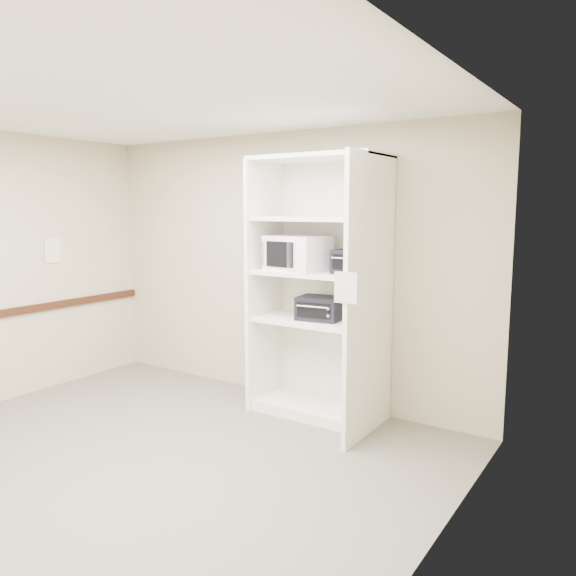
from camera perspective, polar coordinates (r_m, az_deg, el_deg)
The scene contains 10 objects.
floor at distance 4.65m, azimuth -15.24°, elevation -16.91°, with size 4.50×4.00×0.01m, color #5E584E.
ceiling at distance 4.29m, azimuth -16.64°, elevation 17.90°, with size 4.50×4.00×0.01m, color white.
wall_back at distance 5.76m, azimuth -0.69°, elevation 2.17°, with size 4.50×0.02×2.70m, color beige.
wall_right at distance 2.97m, azimuth 13.83°, elevation -3.69°, with size 0.02×4.00×2.70m, color beige.
shelving_unit at distance 5.19m, azimuth 3.57°, elevation -0.94°, with size 1.24×0.92×2.42m.
microwave at distance 5.23m, azimuth 1.01°, elevation 3.56°, with size 0.54×0.41×0.32m, color white.
toaster_oven_upper at distance 5.00m, azimuth 6.91°, elevation 2.66°, with size 0.37×0.28×0.21m, color black.
toaster_oven_lower at distance 5.21m, azimuth 3.25°, elevation -2.06°, with size 0.39×0.30×0.22m, color black.
paper_sign at distance 4.35m, azimuth 5.87°, elevation 0.02°, with size 0.19×0.01×0.24m, color white.
wall_poster at distance 6.58m, azimuth -22.79°, elevation 3.52°, with size 0.01×0.19×0.26m, color white.
Camera 1 is at (3.21, -2.75, 1.94)m, focal length 35.00 mm.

